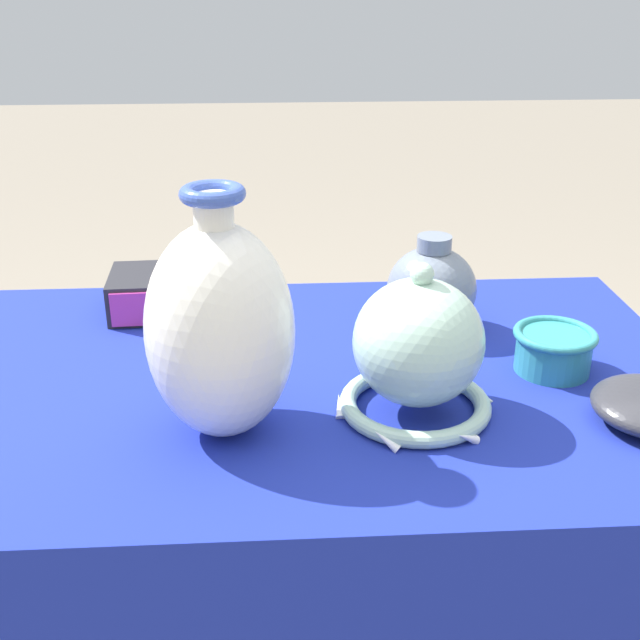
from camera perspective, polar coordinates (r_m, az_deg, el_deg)
display_table at (r=1.16m, az=-0.56°, el=-7.74°), size 1.10×0.71×0.71m
vase_tall_bulbous at (r=0.95m, az=-7.12°, el=-0.66°), size 0.18×0.18×0.31m
vase_dome_bell at (r=1.02m, az=6.97°, el=-2.28°), size 0.21×0.20×0.21m
mosaic_tile_box at (r=1.35m, az=-11.84°, el=1.89°), size 0.14×0.14×0.07m
jar_round_slate at (r=1.26m, az=7.94°, el=2.24°), size 0.14×0.14×0.15m
cup_wide_teal at (r=1.18m, az=16.28°, el=-1.98°), size 0.12×0.12×0.06m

